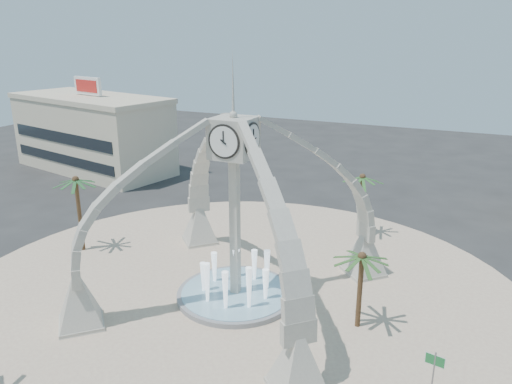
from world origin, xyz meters
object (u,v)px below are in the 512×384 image
at_px(clock_tower, 235,208).
at_px(street_sign, 434,366).
at_px(palm_east, 362,257).
at_px(palm_north, 363,178).
at_px(palm_west, 76,181).
at_px(fountain, 236,293).

bearing_deg(clock_tower, street_sign, -19.91).
bearing_deg(palm_east, palm_north, 103.44).
bearing_deg(palm_west, clock_tower, -5.85).
relative_size(palm_west, street_sign, 2.54).
bearing_deg(clock_tower, fountain, 90.00).
bearing_deg(fountain, palm_east, -0.27).
relative_size(fountain, street_sign, 3.01).
distance_m(fountain, street_sign, 14.14).
bearing_deg(clock_tower, palm_west, 174.15).
xyz_separation_m(palm_west, street_sign, (28.19, -6.32, -4.10)).
height_order(palm_east, palm_west, palm_west).
distance_m(palm_east, palm_west, 23.46).
bearing_deg(palm_north, clock_tower, -109.23).
distance_m(palm_west, street_sign, 29.18).
bearing_deg(palm_west, palm_east, -3.85).
xyz_separation_m(palm_west, palm_north, (19.96, 12.73, -0.66)).
relative_size(fountain, palm_east, 1.49).
xyz_separation_m(clock_tower, palm_west, (-14.98, 1.54, -0.49)).
xyz_separation_m(palm_east, palm_north, (-3.42, 14.30, 0.68)).
relative_size(clock_tower, palm_west, 2.65).
height_order(palm_west, palm_north, palm_west).
bearing_deg(street_sign, palm_north, 124.44).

